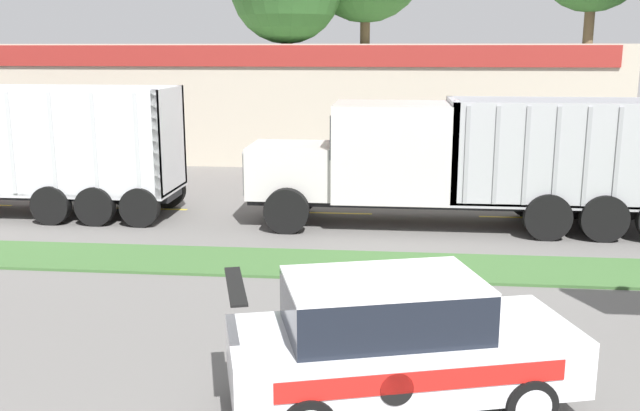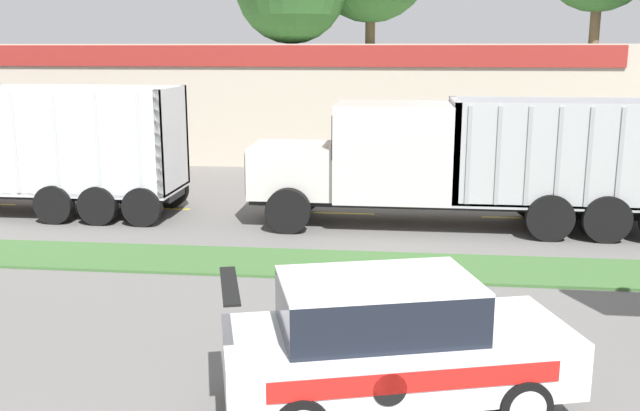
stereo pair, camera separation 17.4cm
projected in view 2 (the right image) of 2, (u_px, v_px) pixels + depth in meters
The scene contains 7 objects.
grass_verge at pixel (222, 260), 15.74m from camera, with size 120.00×2.03×0.06m, color #3D6633.
centre_line_4 at pixel (150, 208), 20.99m from camera, with size 2.40×0.14×0.01m, color yellow.
centre_line_5 at pixel (332, 213), 20.39m from camera, with size 2.40×0.14×0.01m, color yellow.
centre_line_6 at pixel (526, 218), 19.78m from camera, with size 2.40×0.14×0.01m, color yellow.
dump_truck_lead at pixel (426, 164), 18.66m from camera, with size 10.92×2.80×3.38m.
rally_car at pixel (391, 342), 9.19m from camera, with size 4.78×2.96×1.81m.
store_building_backdrop at pixel (294, 97), 33.48m from camera, with size 27.64×12.10×4.78m.
Camera 2 is at (3.89, -3.96, 4.62)m, focal length 40.00 mm.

